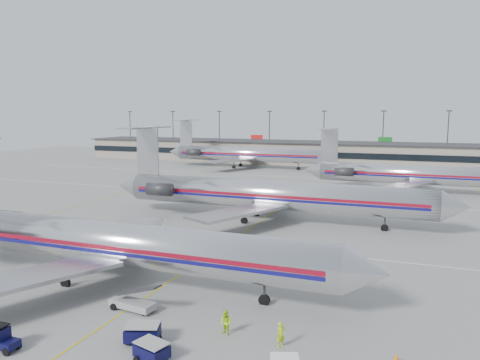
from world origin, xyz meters
The scene contains 15 objects.
ground centered at (0.00, 0.00, 0.00)m, with size 260.00×260.00×0.00m, color gray.
apron_markings centered at (0.00, 10.00, 0.01)m, with size 160.00×0.15×0.02m, color silver.
terminal centered at (0.00, 97.97, 3.16)m, with size 162.00×17.00×6.25m.
light_mast_row centered at (0.00, 112.00, 8.58)m, with size 163.60×0.40×15.28m.
jet_foreground centered at (-5.55, -4.31, 3.46)m, with size 45.55×26.82×11.92m.
jet_second_row centered at (0.56, 22.17, 3.64)m, with size 47.87×28.19×12.53m.
jet_third_row centered at (19.03, 53.47, 3.38)m, with size 42.58×26.19×11.64m.
jet_back_row centered at (-23.80, 79.94, 3.73)m, with size 46.98×28.90×12.85m.
tug_center centered at (-3.69, -16.48, 0.72)m, with size 1.96×1.05×1.59m.
cart_inner centered at (5.40, -14.23, 0.57)m, with size 2.18×1.77×1.08m.
cart_outer centered at (3.76, -12.62, 0.63)m, with size 2.46×2.06×1.19m.
belt_loader centered at (0.45, -8.68, 0.59)m, with size 4.25×1.70×2.20m.
ramp_worker_near centered at (11.98, -10.13, 0.80)m, with size 0.58×0.38×1.60m, color #BBE415.
ramp_worker_far centered at (8.21, -9.83, 0.81)m, with size 0.79×0.61×1.62m, color #B2EF16.
cone_right centered at (18.68, -9.61, 0.30)m, with size 0.45×0.45×0.61m, color orange.
Camera 1 is at (19.26, -36.15, 14.14)m, focal length 35.00 mm.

